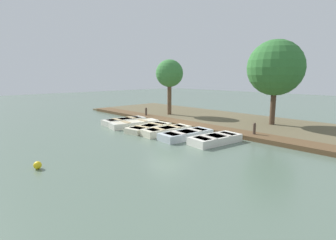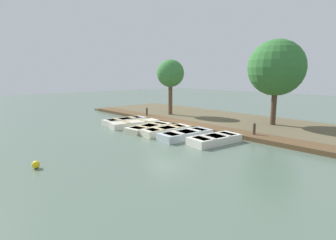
% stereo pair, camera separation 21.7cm
% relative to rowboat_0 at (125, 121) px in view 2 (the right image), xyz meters
% --- Properties ---
extents(ground_plane, '(80.00, 80.00, 0.00)m').
position_rel_rowboat_0_xyz_m(ground_plane, '(-1.01, 3.50, -0.19)').
color(ground_plane, '#566B5B').
extents(shore_bank, '(8.00, 24.00, 0.13)m').
position_rel_rowboat_0_xyz_m(shore_bank, '(-6.01, 3.50, -0.13)').
color(shore_bank, brown).
rests_on(shore_bank, ground_plane).
extents(dock_walkway, '(1.36, 22.08, 0.24)m').
position_rel_rowboat_0_xyz_m(dock_walkway, '(-2.59, 3.50, -0.08)').
color(dock_walkway, brown).
rests_on(dock_walkway, ground_plane).
extents(rowboat_0, '(3.18, 1.23, 0.39)m').
position_rel_rowboat_0_xyz_m(rowboat_0, '(0.00, 0.00, 0.00)').
color(rowboat_0, beige).
rests_on(rowboat_0, ground_plane).
extents(rowboat_1, '(3.41, 1.67, 0.41)m').
position_rel_rowboat_0_xyz_m(rowboat_1, '(0.19, 1.48, 0.01)').
color(rowboat_1, beige).
rests_on(rowboat_1, ground_plane).
extents(rowboat_2, '(3.27, 1.53, 0.36)m').
position_rel_rowboat_0_xyz_m(rowboat_2, '(0.24, 3.08, -0.02)').
color(rowboat_2, beige).
rests_on(rowboat_2, ground_plane).
extents(rowboat_3, '(3.12, 1.39, 0.42)m').
position_rel_rowboat_0_xyz_m(rowboat_3, '(0.13, 4.58, 0.01)').
color(rowboat_3, beige).
rests_on(rowboat_3, ground_plane).
extents(rowboat_4, '(3.23, 1.50, 0.42)m').
position_rel_rowboat_0_xyz_m(rowboat_4, '(0.07, 6.08, 0.01)').
color(rowboat_4, '#B2BCC1').
rests_on(rowboat_4, ground_plane).
extents(rowboat_5, '(2.96, 1.56, 0.41)m').
position_rel_rowboat_0_xyz_m(rowboat_5, '(-0.24, 7.82, 0.01)').
color(rowboat_5, silver).
rests_on(rowboat_5, ground_plane).
extents(mooring_post_near, '(0.15, 0.15, 0.87)m').
position_rel_rowboat_0_xyz_m(mooring_post_near, '(-2.63, -0.76, 0.25)').
color(mooring_post_near, '#47382D').
rests_on(mooring_post_near, ground_plane).
extents(mooring_post_far, '(0.15, 0.15, 0.87)m').
position_rel_rowboat_0_xyz_m(mooring_post_far, '(-2.63, 8.68, 0.25)').
color(mooring_post_far, '#47382D').
rests_on(mooring_post_far, ground_plane).
extents(buoy, '(0.29, 0.29, 0.29)m').
position_rel_rowboat_0_xyz_m(buoy, '(7.61, 5.57, -0.05)').
color(buoy, yellow).
rests_on(buoy, ground_plane).
extents(park_tree_far_left, '(2.29, 2.29, 4.74)m').
position_rel_rowboat_0_xyz_m(park_tree_far_left, '(-4.89, -0.40, 3.34)').
color(park_tree_far_left, brown).
rests_on(park_tree_far_left, ground_plane).
extents(park_tree_left, '(3.66, 3.66, 5.75)m').
position_rel_rowboat_0_xyz_m(park_tree_left, '(-6.72, 7.77, 3.71)').
color(park_tree_left, '#4C3828').
rests_on(park_tree_left, ground_plane).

